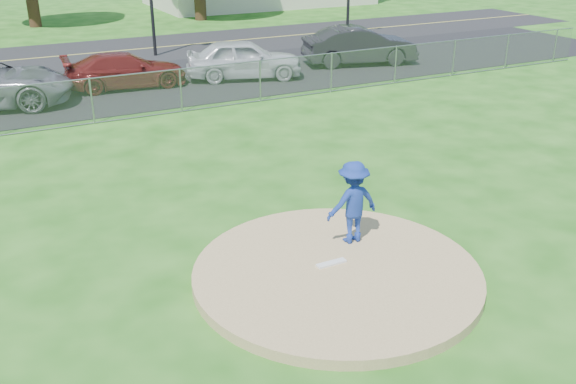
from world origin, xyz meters
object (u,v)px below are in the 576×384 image
(parked_car_pearl, at_px, (244,59))
(parked_car_charcoal, at_px, (360,46))
(parked_car_darkred, at_px, (125,70))
(pitcher, at_px, (353,202))

(parked_car_pearl, height_order, parked_car_charcoal, parked_car_charcoal)
(parked_car_darkred, relative_size, parked_car_charcoal, 0.92)
(pitcher, relative_size, parked_car_charcoal, 0.33)
(parked_car_darkred, xyz_separation_m, parked_car_charcoal, (10.59, -0.53, 0.16))
(parked_car_charcoal, bearing_deg, parked_car_pearl, 106.82)
(parked_car_darkred, distance_m, parked_car_pearl, 4.83)
(pitcher, bearing_deg, parked_car_darkred, -86.70)
(pitcher, xyz_separation_m, parked_car_charcoal, (9.89, 14.93, -0.20))
(pitcher, distance_m, parked_car_pearl, 15.29)
(parked_car_pearl, relative_size, parked_car_charcoal, 0.93)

